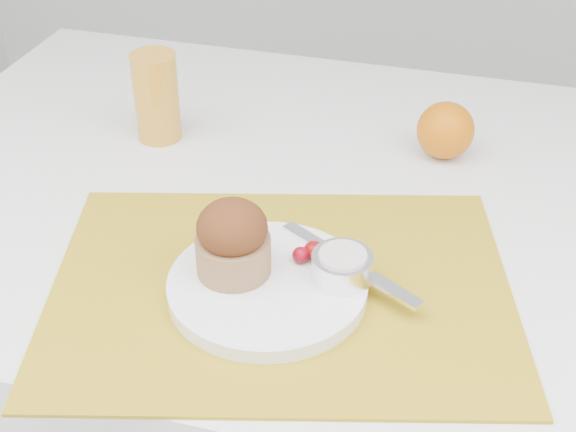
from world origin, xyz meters
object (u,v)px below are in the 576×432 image
(table, at_px, (321,395))
(muffin, at_px, (233,240))
(plate, at_px, (267,286))
(orange, at_px, (445,130))
(juice_glass, at_px, (156,97))

(table, height_order, muffin, muffin)
(plate, xyz_separation_m, muffin, (-0.04, 0.01, 0.05))
(table, relative_size, orange, 15.50)
(table, bearing_deg, juice_glass, 163.96)
(orange, bearing_deg, table, -133.96)
(plate, xyz_separation_m, juice_glass, (-0.25, 0.29, 0.05))
(table, relative_size, plate, 5.64)
(plate, xyz_separation_m, orange, (0.14, 0.35, 0.03))
(plate, bearing_deg, table, 85.69)
(orange, xyz_separation_m, juice_glass, (-0.39, -0.06, 0.02))
(juice_glass, bearing_deg, plate, -49.35)
(table, distance_m, juice_glass, 0.52)
(orange, distance_m, juice_glass, 0.40)
(plate, distance_m, orange, 0.38)
(juice_glass, height_order, muffin, juice_glass)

